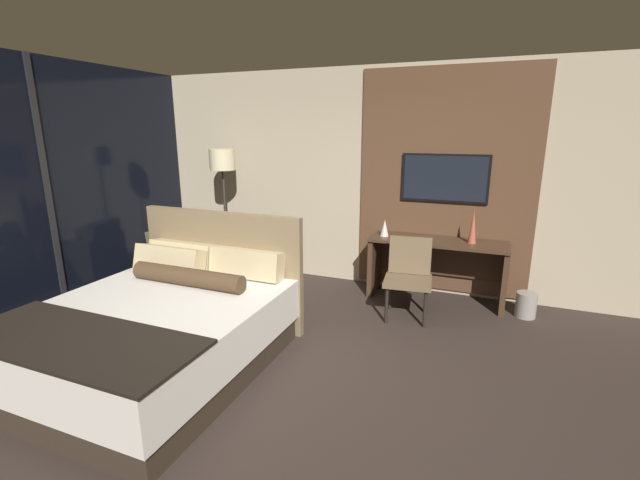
% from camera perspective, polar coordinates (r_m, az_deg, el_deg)
% --- Properties ---
extents(ground_plane, '(16.00, 16.00, 0.00)m').
position_cam_1_polar(ground_plane, '(3.80, -6.07, -17.91)').
color(ground_plane, '#332823').
extents(wall_back_tv_panel, '(7.20, 0.09, 2.80)m').
position_cam_1_polar(wall_back_tv_panel, '(5.63, 7.26, 7.95)').
color(wall_back_tv_panel, '#BCAD8E').
rests_on(wall_back_tv_panel, ground_plane).
extents(wall_left_window, '(0.06, 6.00, 2.80)m').
position_cam_1_polar(wall_left_window, '(5.61, -32.61, 4.99)').
color(wall_left_window, black).
rests_on(wall_left_window, ground_plane).
extents(bed, '(1.85, 2.15, 1.22)m').
position_cam_1_polar(bed, '(4.06, -20.60, -10.86)').
color(bed, '#33281E').
rests_on(bed, ground_plane).
extents(desk, '(1.59, 0.52, 0.76)m').
position_cam_1_polar(desk, '(5.37, 15.32, -2.53)').
color(desk, '#422D1E').
rests_on(desk, ground_plane).
extents(tv, '(1.02, 0.04, 0.57)m').
position_cam_1_polar(tv, '(5.39, 16.29, 7.92)').
color(tv, black).
extents(desk_chair, '(0.56, 0.55, 0.88)m').
position_cam_1_polar(desk_chair, '(4.83, 11.76, -4.03)').
color(desk_chair, brown).
rests_on(desk_chair, ground_plane).
extents(armchair_by_window, '(0.93, 0.95, 0.78)m').
position_cam_1_polar(armchair_by_window, '(5.93, -17.46, -3.57)').
color(armchair_by_window, brown).
rests_on(armchair_by_window, ground_plane).
extents(floor_lamp, '(0.34, 0.34, 1.78)m').
position_cam_1_polar(floor_lamp, '(6.02, -12.84, 9.05)').
color(floor_lamp, '#282623').
rests_on(floor_lamp, ground_plane).
extents(vase_tall, '(0.09, 0.09, 0.39)m').
position_cam_1_polar(vase_tall, '(5.21, 19.72, 1.67)').
color(vase_tall, '#B2563D').
rests_on(vase_tall, desk).
extents(vase_short, '(0.10, 0.10, 0.20)m').
position_cam_1_polar(vase_short, '(5.31, 8.61, 1.60)').
color(vase_short, silver).
rests_on(vase_short, desk).
extents(waste_bin, '(0.22, 0.22, 0.28)m').
position_cam_1_polar(waste_bin, '(5.33, 25.78, -7.79)').
color(waste_bin, gray).
rests_on(waste_bin, ground_plane).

